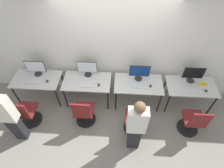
# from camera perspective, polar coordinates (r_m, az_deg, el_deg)

# --- Properties ---
(ground_plane) EXTENTS (20.00, 20.00, 0.00)m
(ground_plane) POSITION_cam_1_polar(r_m,az_deg,el_deg) (4.56, -0.11, -8.60)
(ground_plane) COLOR gray
(wall_back) EXTENTS (12.00, 0.05, 2.80)m
(wall_back) POSITION_cam_1_polar(r_m,az_deg,el_deg) (4.10, 0.58, 11.93)
(wall_back) COLOR silver
(wall_back) RESTS_ON ground_plane
(desk_far_left) EXTENTS (1.16, 0.67, 0.71)m
(desk_far_left) POSITION_cam_1_polar(r_m,az_deg,el_deg) (4.73, -23.24, 0.96)
(desk_far_left) COLOR silver
(desk_far_left) RESTS_ON ground_plane
(monitor_far_left) EXTENTS (0.48, 0.19, 0.42)m
(monitor_far_left) POSITION_cam_1_polar(r_m,az_deg,el_deg) (4.63, -23.70, 4.97)
(monitor_far_left) COLOR #2D2D2D
(monitor_far_left) RESTS_ON desk_far_left
(keyboard_far_left) EXTENTS (0.44, 0.16, 0.02)m
(keyboard_far_left) POSITION_cam_1_polar(r_m,az_deg,el_deg) (4.61, -23.93, 0.87)
(keyboard_far_left) COLOR silver
(keyboard_far_left) RESTS_ON desk_far_left
(mouse_far_left) EXTENTS (0.06, 0.09, 0.03)m
(mouse_far_left) POSITION_cam_1_polar(r_m,az_deg,el_deg) (4.49, -20.41, 0.88)
(mouse_far_left) COLOR #333333
(mouse_far_left) RESTS_ON desk_far_left
(office_chair_far_left) EXTENTS (0.48, 0.48, 0.91)m
(office_chair_far_left) POSITION_cam_1_polar(r_m,az_deg,el_deg) (4.51, -26.21, -8.62)
(office_chair_far_left) COLOR black
(office_chair_far_left) RESTS_ON ground_plane
(person_far_left) EXTENTS (0.36, 0.21, 1.62)m
(person_far_left) POSITION_cam_1_polar(r_m,az_deg,el_deg) (3.99, -31.04, -8.67)
(person_far_left) COLOR #232328
(person_far_left) RESTS_ON ground_plane
(desk_left) EXTENTS (1.16, 0.67, 0.71)m
(desk_left) POSITION_cam_1_polar(r_m,az_deg,el_deg) (4.33, -8.13, 0.29)
(desk_left) COLOR silver
(desk_left) RESTS_ON ground_plane
(monitor_left) EXTENTS (0.48, 0.19, 0.42)m
(monitor_left) POSITION_cam_1_polar(r_m,az_deg,el_deg) (4.27, -8.12, 5.14)
(monitor_left) COLOR #2D2D2D
(monitor_left) RESTS_ON desk_left
(keyboard_left) EXTENTS (0.44, 0.16, 0.02)m
(keyboard_left) POSITION_cam_1_polar(r_m,az_deg,el_deg) (4.18, -8.55, -0.23)
(keyboard_left) COLOR silver
(keyboard_left) RESTS_ON desk_left
(mouse_left) EXTENTS (0.06, 0.09, 0.03)m
(mouse_left) POSITION_cam_1_polar(r_m,az_deg,el_deg) (4.14, -4.36, -0.27)
(mouse_left) COLOR #333333
(mouse_left) RESTS_ON desk_left
(office_chair_left) EXTENTS (0.48, 0.48, 0.91)m
(office_chair_left) POSITION_cam_1_polar(r_m,az_deg,el_deg) (4.11, -9.15, -9.33)
(office_chair_left) COLOR black
(office_chair_left) RESTS_ON ground_plane
(desk_right) EXTENTS (1.16, 0.67, 0.71)m
(desk_right) POSITION_cam_1_polar(r_m,az_deg,el_deg) (4.28, 8.56, -0.48)
(desk_right) COLOR silver
(desk_right) RESTS_ON ground_plane
(monitor_right) EXTENTS (0.48, 0.19, 0.42)m
(monitor_right) POSITION_cam_1_polar(r_m,az_deg,el_deg) (4.18, 8.94, 3.87)
(monitor_right) COLOR #2D2D2D
(monitor_right) RESTS_ON desk_right
(keyboard_right) EXTENTS (0.44, 0.16, 0.02)m
(keyboard_right) POSITION_cam_1_polar(r_m,az_deg,el_deg) (4.16, 8.74, -0.54)
(keyboard_right) COLOR silver
(keyboard_right) RESTS_ON desk_right
(mouse_right) EXTENTS (0.06, 0.09, 0.03)m
(mouse_right) POSITION_cam_1_polar(r_m,az_deg,el_deg) (4.20, 12.50, -0.60)
(mouse_right) COLOR #333333
(mouse_right) RESTS_ON desk_right
(office_chair_right) EXTENTS (0.48, 0.48, 0.91)m
(office_chair_right) POSITION_cam_1_polar(r_m,az_deg,el_deg) (3.98, 7.53, -12.00)
(office_chair_right) COLOR black
(office_chair_right) RESTS_ON ground_plane
(person_right) EXTENTS (0.36, 0.20, 1.54)m
(person_right) POSITION_cam_1_polar(r_m,az_deg,el_deg) (3.40, 7.87, -13.41)
(person_right) COLOR #232328
(person_right) RESTS_ON ground_plane
(desk_far_right) EXTENTS (1.16, 0.67, 0.71)m
(desk_far_right) POSITION_cam_1_polar(r_m,az_deg,el_deg) (4.59, 24.30, -1.16)
(desk_far_right) COLOR silver
(desk_far_right) RESTS_ON ground_plane
(monitor_far_right) EXTENTS (0.48, 0.19, 0.42)m
(monitor_far_right) POSITION_cam_1_polar(r_m,az_deg,el_deg) (4.50, 25.01, 2.96)
(monitor_far_right) COLOR #2D2D2D
(monitor_far_right) RESTS_ON desk_far_right
(keyboard_far_right) EXTENTS (0.44, 0.16, 0.02)m
(keyboard_far_right) POSITION_cam_1_polar(r_m,az_deg,el_deg) (4.43, 25.10, -1.95)
(keyboard_far_right) COLOR silver
(keyboard_far_right) RESTS_ON desk_far_right
(mouse_far_right) EXTENTS (0.06, 0.09, 0.03)m
(mouse_far_right) POSITION_cam_1_polar(r_m,az_deg,el_deg) (4.54, 28.37, -1.99)
(mouse_far_right) COLOR #333333
(mouse_far_right) RESTS_ON desk_far_right
(office_chair_far_right) EXTENTS (0.48, 0.48, 0.91)m
(office_chair_far_right) POSITION_cam_1_polar(r_m,az_deg,el_deg) (4.33, 24.88, -11.19)
(office_chair_far_right) COLOR black
(office_chair_far_right) RESTS_ON ground_plane
(placard_far_right) EXTENTS (0.16, 0.03, 0.08)m
(placard_far_right) POSITION_cam_1_polar(r_m,az_deg,el_deg) (4.63, 27.57, -0.00)
(placard_far_right) COLOR yellow
(placard_far_right) RESTS_ON desk_far_right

